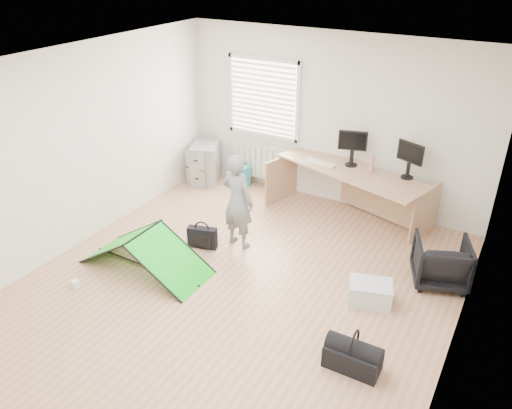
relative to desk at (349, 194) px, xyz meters
The scene contains 18 objects.
ground 2.42m from the desk, 102.66° to the right, with size 5.50×5.50×0.00m, color tan.
back_wall 1.16m from the desk, 140.98° to the left, with size 5.00×0.02×2.70m, color silver.
window 2.11m from the desk, 167.45° to the left, with size 1.20×0.06×1.20m, color silver.
radiator 1.76m from the desk, 168.72° to the left, with size 1.00×0.12×0.60m, color silver.
desk is the anchor object (origin of this frame).
filing_cabinet 2.66m from the desk, behind, with size 0.45×0.60×0.69m, color gray.
monitor_left 0.62m from the desk, 110.47° to the left, with size 0.42×0.09×0.41m, color black.
monitor_right 1.01m from the desk, ahead, with size 0.42×0.09×0.40m, color black.
keyboard 0.64m from the desk, behind, with size 0.48×0.17×0.02m, color beige.
thermos 0.61m from the desk, 10.75° to the left, with size 0.07×0.07×0.26m, color #BC697A.
office_chair 1.91m from the desk, 32.52° to the right, with size 0.64×0.66×0.60m, color black.
person 1.87m from the desk, 124.22° to the right, with size 0.50×0.33×1.37m, color slate.
kite 3.18m from the desk, 124.10° to the right, with size 1.73×0.76×0.54m, color #11B519, non-canonical shape.
storage_crate 2.13m from the desk, 61.84° to the right, with size 0.49×0.35×0.28m, color silver.
tote_bag 2.04m from the desk, behind, with size 0.32×0.14×0.38m, color teal.
laptop_bag 2.35m from the desk, 127.74° to the right, with size 0.41×0.12×0.31m, color black.
white_box 4.10m from the desk, 123.63° to the right, with size 0.09×0.09×0.09m, color silver.
duffel_bag 3.18m from the desk, 68.10° to the right, with size 0.56×0.28×0.24m, color black.
Camera 1 is at (2.72, -4.29, 3.81)m, focal length 35.00 mm.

